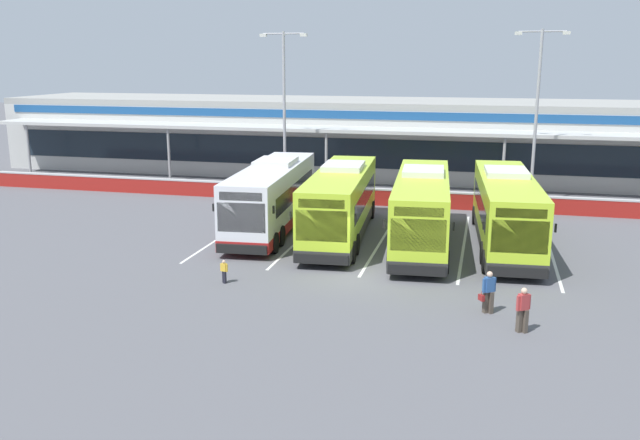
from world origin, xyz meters
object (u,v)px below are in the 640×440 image
lamp_post_west (284,103)px  pedestrian_with_handbag (488,291)px  coach_bus_left_centre (341,204)px  coach_bus_leftmost (272,198)px  pedestrian_child (224,271)px  lamp_post_centre (537,107)px  coach_bus_centre (422,211)px  pedestrian_in_dark_coat (523,308)px  coach_bus_right_centre (506,212)px

lamp_post_west → pedestrian_with_handbag: bearing=-55.2°
coach_bus_left_centre → pedestrian_with_handbag: (7.68, -9.57, -0.93)m
coach_bus_leftmost → pedestrian_child: 9.48m
lamp_post_centre → coach_bus_left_centre: bearing=-133.6°
coach_bus_leftmost → lamp_post_west: lamp_post_west is taller
lamp_post_centre → coach_bus_centre: bearing=-117.5°
pedestrian_with_handbag → pedestrian_child: 10.84m
coach_bus_left_centre → pedestrian_in_dark_coat: size_ratio=7.59×
lamp_post_west → lamp_post_centre: same height
pedestrian_with_handbag → coach_bus_centre: bearing=110.6°
coach_bus_left_centre → coach_bus_right_centre: bearing=1.0°
coach_bus_centre → pedestrian_in_dark_coat: 11.54m
coach_bus_centre → coach_bus_right_centre: same height
coach_bus_leftmost → pedestrian_with_handbag: 15.57m
pedestrian_with_handbag → pedestrian_in_dark_coat: bearing=-53.8°
coach_bus_left_centre → pedestrian_in_dark_coat: bearing=-51.6°
pedestrian_in_dark_coat → lamp_post_centre: bearing=86.5°
coach_bus_right_centre → pedestrian_in_dark_coat: coach_bus_right_centre is taller
coach_bus_right_centre → pedestrian_in_dark_coat: size_ratio=7.59×
coach_bus_right_centre → lamp_post_west: bearing=144.9°
coach_bus_leftmost → pedestrian_in_dark_coat: 17.50m
coach_bus_left_centre → coach_bus_right_centre: same height
pedestrian_child → lamp_post_west: bearing=99.2°
coach_bus_leftmost → coach_bus_left_centre: same height
coach_bus_centre → lamp_post_centre: bearing=62.5°
coach_bus_right_centre → pedestrian_in_dark_coat: bearing=-87.8°
coach_bus_right_centre → pedestrian_child: coach_bus_right_centre is taller
coach_bus_centre → lamp_post_centre: size_ratio=1.12×
pedestrian_in_dark_coat → pedestrian_with_handbag: bearing=126.2°
coach_bus_leftmost → pedestrian_with_handbag: coach_bus_leftmost is taller
lamp_post_west → lamp_post_centre: size_ratio=1.00×
coach_bus_centre → coach_bus_right_centre: size_ratio=1.00×
pedestrian_child → lamp_post_west: size_ratio=0.09×
coach_bus_centre → pedestrian_child: bearing=-132.6°
pedestrian_in_dark_coat → pedestrian_child: 12.23m
coach_bus_leftmost → coach_bus_centre: size_ratio=1.00×
coach_bus_left_centre → coach_bus_centre: (4.30, -0.60, 0.00)m
pedestrian_child → lamp_post_west: (-3.10, 19.09, 5.75)m
coach_bus_centre → pedestrian_in_dark_coat: size_ratio=7.59×
lamp_post_centre → pedestrian_child: bearing=-124.5°
pedestrian_child → lamp_post_centre: 24.21m
coach_bus_left_centre → pedestrian_with_handbag: 12.31m
coach_bus_left_centre → pedestrian_child: 9.30m
lamp_post_west → lamp_post_centre: 16.41m
coach_bus_right_centre → lamp_post_centre: 11.62m
lamp_post_west → pedestrian_in_dark_coat: bearing=-55.1°
coach_bus_left_centre → lamp_post_centre: lamp_post_centre is taller
coach_bus_right_centre → lamp_post_centre: lamp_post_centre is taller
coach_bus_right_centre → coach_bus_leftmost: bearing=177.6°
coach_bus_left_centre → pedestrian_in_dark_coat: (8.85, -11.17, -0.91)m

